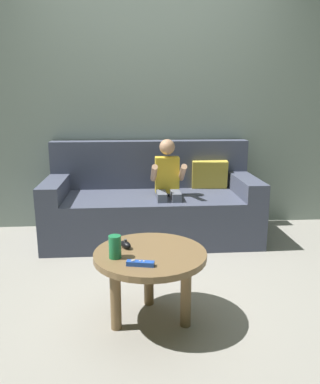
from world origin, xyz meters
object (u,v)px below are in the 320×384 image
object	(u,v)px
couch	(152,205)
coffee_table	(150,263)
person_seated_on_couch	(168,185)
game_remote_blue_near_edge	(140,263)
soda_can	(115,247)
nunchuk_black	(126,245)

from	to	relation	value
couch	coffee_table	distance (m)	1.40
person_seated_on_couch	game_remote_blue_near_edge	size ratio (longest dim) A/B	6.31
person_seated_on_couch	game_remote_blue_near_edge	xyz separation A→B (m)	(-0.27, -1.40, -0.09)
couch	soda_can	world-z (taller)	couch
soda_can	couch	bearing A→B (deg)	79.26
nunchuk_black	soda_can	bearing A→B (deg)	-111.88
coffee_table	person_seated_on_couch	bearing A→B (deg)	79.95
coffee_table	game_remote_blue_near_edge	world-z (taller)	game_remote_blue_near_edge
soda_can	person_seated_on_couch	bearing A→B (deg)	72.62
person_seated_on_couch	nunchuk_black	distance (m)	1.21
soda_can	game_remote_blue_near_edge	bearing A→B (deg)	-40.42
person_seated_on_couch	coffee_table	bearing A→B (deg)	-100.05
person_seated_on_couch	soda_can	xyz separation A→B (m)	(-0.40, -1.29, -0.04)
soda_can	coffee_table	bearing A→B (deg)	20.59
coffee_table	nunchuk_black	distance (m)	0.17
couch	soda_can	size ratio (longest dim) A/B	15.34
person_seated_on_couch	game_remote_blue_near_edge	bearing A→B (deg)	-101.08
soda_can	nunchuk_black	bearing A→B (deg)	68.12
game_remote_blue_near_edge	nunchuk_black	world-z (taller)	nunchuk_black
nunchuk_black	coffee_table	bearing A→B (deg)	-24.38
coffee_table	nunchuk_black	xyz separation A→B (m)	(-0.13, 0.06, 0.09)
game_remote_blue_near_edge	soda_can	world-z (taller)	soda_can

